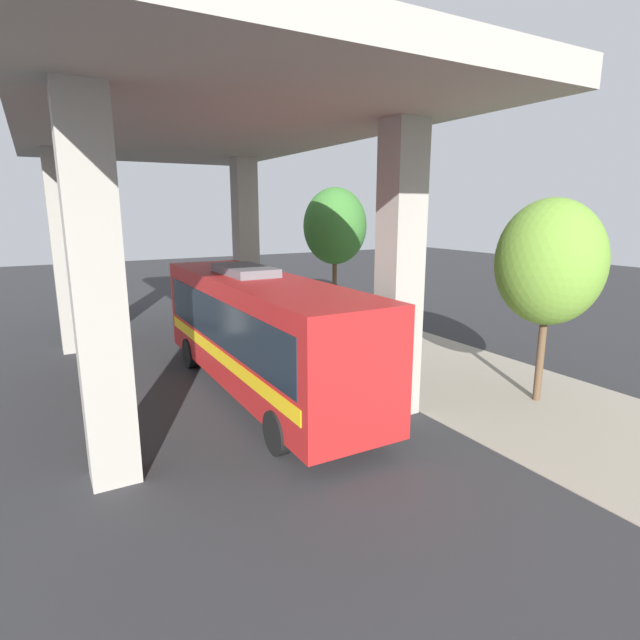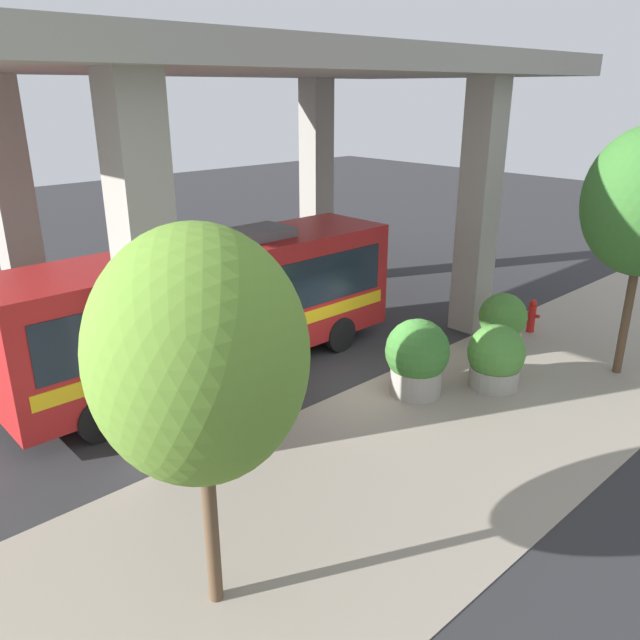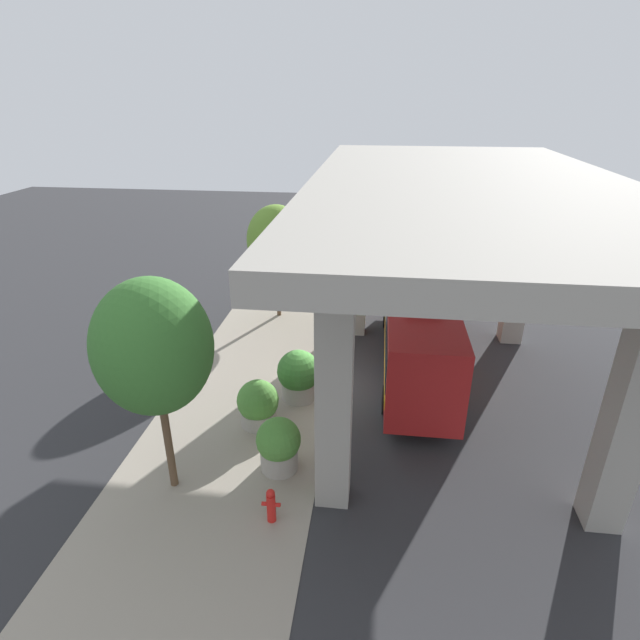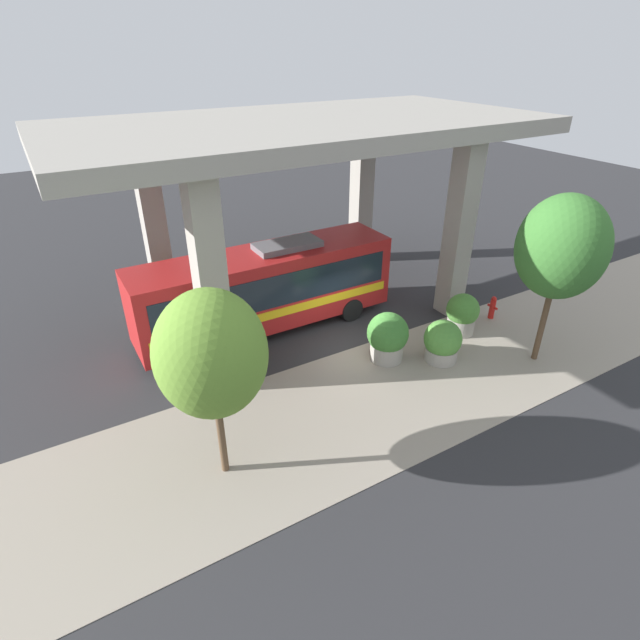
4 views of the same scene
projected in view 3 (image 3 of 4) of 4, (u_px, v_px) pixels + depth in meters
ground_plane at (334, 392)px, 18.78m from camera, size 80.00×80.00×0.00m
sidewalk_strip at (256, 386)px, 19.11m from camera, size 6.00×40.00×0.02m
overpass at (464, 211)px, 15.45m from camera, size 9.40×18.61×7.95m
bus at (418, 323)px, 19.71m from camera, size 2.59×10.49×3.61m
fire_hydrant at (271, 505)px, 12.92m from camera, size 0.50×0.24×1.04m
planter_front at (299, 375)px, 18.01m from camera, size 1.54×1.54×1.91m
planter_middle at (258, 404)px, 16.65m from camera, size 1.40×1.40×1.64m
planter_back at (279, 445)px, 14.61m from camera, size 1.32×1.32×1.71m
street_tree_near at (276, 241)px, 23.58m from camera, size 2.80×2.80×5.57m
street_tree_far at (153, 347)px, 12.49m from camera, size 3.01×3.01×6.28m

